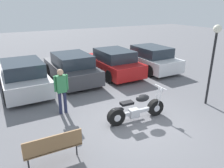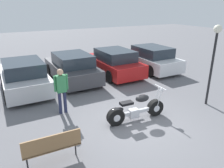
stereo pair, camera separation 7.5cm
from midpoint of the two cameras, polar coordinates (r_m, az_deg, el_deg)
name	(u,v)px [view 2 (the right image)]	position (r m, az deg, el deg)	size (l,w,h in m)	color
ground_plane	(137,124)	(7.61, 6.84, -10.37)	(60.00, 60.00, 0.00)	slate
motorcycle	(136,110)	(7.67, 6.45, -6.66)	(2.22, 0.62, 1.08)	black
parked_car_silver	(24,76)	(10.93, -21.87, 1.87)	(1.96, 4.26, 1.46)	#BCBCC1
parked_car_dark_grey	(72,68)	(11.73, -10.22, 4.20)	(1.96, 4.26, 1.46)	#3D3D42
parked_car_red	(113,63)	(12.60, 0.56, 5.62)	(1.96, 4.26, 1.46)	red
parked_car_white	(150,59)	(13.75, 10.03, 6.55)	(1.96, 4.26, 1.46)	white
park_bench	(52,145)	(5.81, -15.06, -15.25)	(1.44, 0.43, 0.89)	#997047
lamp_post	(215,49)	(9.15, 25.47, 8.34)	(0.30, 0.30, 3.15)	black
person_standing	(61,87)	(8.07, -12.84, -0.88)	(0.52, 0.23, 1.71)	#232847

